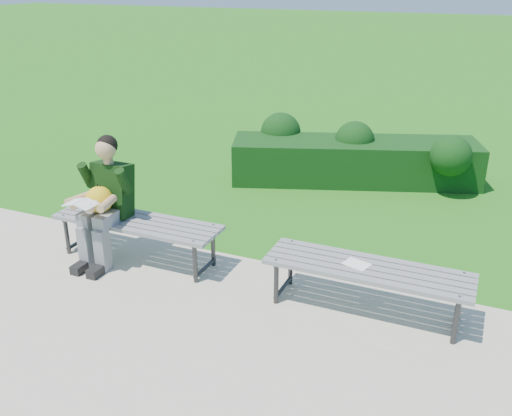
{
  "coord_description": "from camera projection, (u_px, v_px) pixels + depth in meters",
  "views": [
    {
      "loc": [
        2.44,
        -4.92,
        2.85
      ],
      "look_at": [
        0.44,
        -0.26,
        0.73
      ],
      "focal_mm": 40.0,
      "sensor_mm": 36.0,
      "label": 1
    }
  ],
  "objects": [
    {
      "name": "bench_left",
      "position": [
        137.0,
        225.0,
        5.9
      ],
      "size": [
        1.8,
        0.5,
        0.46
      ],
      "color": "slate",
      "rests_on": "walkway"
    },
    {
      "name": "bench_right",
      "position": [
        367.0,
        272.0,
        4.98
      ],
      "size": [
        1.8,
        0.5,
        0.46
      ],
      "color": "slate",
      "rests_on": "walkway"
    },
    {
      "name": "hedge",
      "position": [
        353.0,
        156.0,
        8.25
      ],
      "size": [
        3.58,
        1.97,
        0.88
      ],
      "color": "#0F3B0F",
      "rests_on": "ground"
    },
    {
      "name": "walkway",
      "position": [
        136.0,
        345.0,
        4.67
      ],
      "size": [
        30.0,
        3.5,
        0.02
      ],
      "color": "beige",
      "rests_on": "ground"
    },
    {
      "name": "ground",
      "position": [
        228.0,
        256.0,
        6.16
      ],
      "size": [
        80.0,
        80.0,
        0.0
      ],
      "color": "#257B21",
      "rests_on": "ground"
    },
    {
      "name": "seated_boy",
      "position": [
        104.0,
        197.0,
        5.81
      ],
      "size": [
        0.56,
        0.76,
        1.31
      ],
      "color": "gray",
      "rests_on": "walkway"
    },
    {
      "name": "paper_sheet",
      "position": [
        357.0,
        264.0,
        4.99
      ],
      "size": [
        0.26,
        0.22,
        0.01
      ],
      "color": "white",
      "rests_on": "bench_right"
    }
  ]
}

